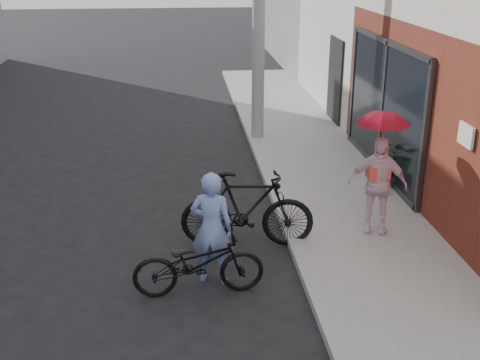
{
  "coord_description": "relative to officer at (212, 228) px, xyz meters",
  "views": [
    {
      "loc": [
        -0.63,
        -7.19,
        4.15
      ],
      "look_at": [
        0.16,
        0.7,
        1.1
      ],
      "focal_mm": 45.0,
      "sensor_mm": 36.0,
      "label": 1
    }
  ],
  "objects": [
    {
      "name": "ground",
      "position": [
        0.29,
        0.15,
        -0.77
      ],
      "size": [
        80.0,
        80.0,
        0.0
      ],
      "primitive_type": "plane",
      "color": "black",
      "rests_on": "ground"
    },
    {
      "name": "sidewalk",
      "position": [
        2.39,
        2.15,
        -0.71
      ],
      "size": [
        2.2,
        24.0,
        0.12
      ],
      "primitive_type": "cube",
      "color": "gray",
      "rests_on": "ground"
    },
    {
      "name": "curb",
      "position": [
        1.23,
        2.15,
        -0.71
      ],
      "size": [
        0.12,
        24.0,
        0.12
      ],
      "primitive_type": "cube",
      "color": "#9E9E99",
      "rests_on": "ground"
    },
    {
      "name": "officer",
      "position": [
        0.0,
        0.0,
        0.0
      ],
      "size": [
        0.65,
        0.52,
        1.55
      ],
      "primitive_type": "imported",
      "rotation": [
        0.0,
        0.0,
        2.85
      ],
      "color": "#7891D6",
      "rests_on": "ground"
    },
    {
      "name": "bike_left",
      "position": [
        -0.19,
        -0.3,
        -0.33
      ],
      "size": [
        1.69,
        0.65,
        0.88
      ],
      "primitive_type": "imported",
      "rotation": [
        0.0,
        0.0,
        1.61
      ],
      "color": "black",
      "rests_on": "ground"
    },
    {
      "name": "bike_right",
      "position": [
        0.57,
        0.97,
        -0.19
      ],
      "size": [
        2.01,
        0.76,
        1.18
      ],
      "primitive_type": "imported",
      "rotation": [
        0.0,
        0.0,
        1.46
      ],
      "color": "black",
      "rests_on": "ground"
    },
    {
      "name": "kimono_woman",
      "position": [
        2.53,
        1.05,
        0.1
      ],
      "size": [
        0.95,
        0.63,
        1.5
      ],
      "primitive_type": "imported",
      "rotation": [
        0.0,
        0.0,
        -0.33
      ],
      "color": "#FDD4DF",
      "rests_on": "sidewalk"
    },
    {
      "name": "parasol",
      "position": [
        2.53,
        1.05,
        1.17
      ],
      "size": [
        0.74,
        0.74,
        0.65
      ],
      "primitive_type": "imported",
      "color": "red",
      "rests_on": "kimono_woman"
    },
    {
      "name": "planter",
      "position": [
        3.29,
        2.9,
        -0.55
      ],
      "size": [
        0.45,
        0.45,
        0.2
      ],
      "primitive_type": "cube",
      "rotation": [
        0.0,
        0.0,
        -0.16
      ],
      "color": "black",
      "rests_on": "sidewalk"
    },
    {
      "name": "potted_plant",
      "position": [
        3.29,
        2.9,
        -0.12
      ],
      "size": [
        0.59,
        0.51,
        0.66
      ],
      "primitive_type": "imported",
      "color": "#255E2A",
      "rests_on": "planter"
    }
  ]
}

